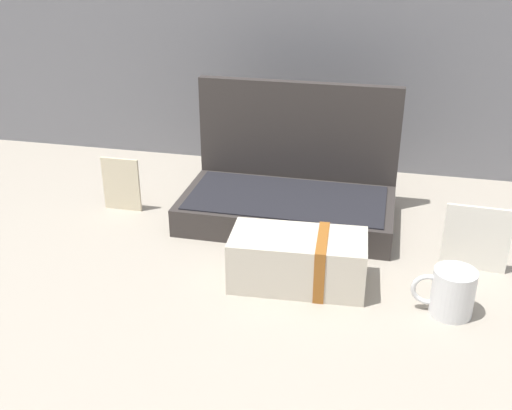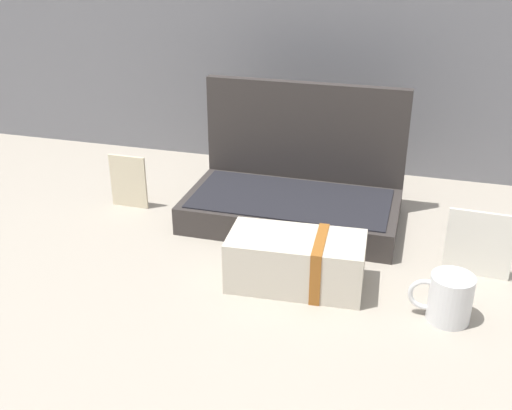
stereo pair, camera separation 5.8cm
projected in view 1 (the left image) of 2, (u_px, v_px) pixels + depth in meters
name	position (u px, v px, depth m)	size (l,w,h in m)	color
ground_plane	(245.00, 257.00, 1.29)	(6.00, 6.00, 0.00)	#9E9384
open_suitcase	(290.00, 189.00, 1.44)	(0.48, 0.27, 0.30)	#332D2B
cream_toiletry_bag	(300.00, 260.00, 1.18)	(0.26, 0.14, 0.11)	beige
coffee_mug	(451.00, 292.00, 1.09)	(0.11, 0.08, 0.09)	silver
info_card_left	(121.00, 184.00, 1.48)	(0.09, 0.01, 0.13)	beige
poster_card_right	(476.00, 239.00, 1.22)	(0.13, 0.01, 0.14)	white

